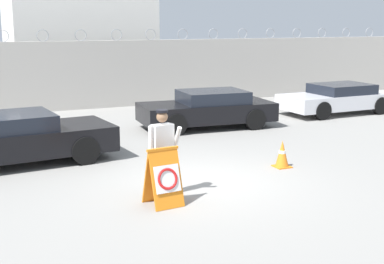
% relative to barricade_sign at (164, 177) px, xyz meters
% --- Properties ---
extents(ground_plane, '(90.00, 90.00, 0.00)m').
position_rel_barricade_sign_xyz_m(ground_plane, '(1.23, 1.05, -0.56)').
color(ground_plane, gray).
extents(perimeter_wall, '(36.00, 0.30, 3.18)m').
position_rel_barricade_sign_xyz_m(perimeter_wall, '(1.23, 12.20, 0.81)').
color(perimeter_wall, '#ADA8A0').
rests_on(perimeter_wall, ground_plane).
extents(building_block, '(6.37, 5.41, 6.48)m').
position_rel_barricade_sign_xyz_m(building_block, '(2.09, 16.78, 2.68)').
color(building_block, silver).
rests_on(building_block, ground_plane).
extents(barricade_sign, '(0.68, 0.71, 1.13)m').
position_rel_barricade_sign_xyz_m(barricade_sign, '(0.00, 0.00, 0.00)').
color(barricade_sign, orange).
rests_on(barricade_sign, ground_plane).
extents(security_guard, '(0.66, 0.37, 1.77)m').
position_rel_barricade_sign_xyz_m(security_guard, '(0.18, 0.54, 0.43)').
color(security_guard, black).
rests_on(security_guard, ground_plane).
extents(traffic_cone_near, '(0.38, 0.38, 0.66)m').
position_rel_barricade_sign_xyz_m(traffic_cone_near, '(3.61, 1.39, -0.24)').
color(traffic_cone_near, orange).
rests_on(traffic_cone_near, ground_plane).
extents(parked_car_front_coupe, '(4.92, 2.38, 1.26)m').
position_rel_barricade_sign_xyz_m(parked_car_front_coupe, '(-2.29, 4.35, 0.09)').
color(parked_car_front_coupe, black).
rests_on(parked_car_front_coupe, ground_plane).
extents(parked_car_rear_sedan, '(4.53, 2.24, 1.23)m').
position_rel_barricade_sign_xyz_m(parked_car_rear_sedan, '(4.13, 6.62, 0.07)').
color(parked_car_rear_sedan, black).
rests_on(parked_car_rear_sedan, ground_plane).
extents(parked_car_far_side, '(4.47, 2.04, 1.13)m').
position_rel_barricade_sign_xyz_m(parked_car_far_side, '(9.91, 7.10, 0.03)').
color(parked_car_far_side, black).
rests_on(parked_car_far_side, ground_plane).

